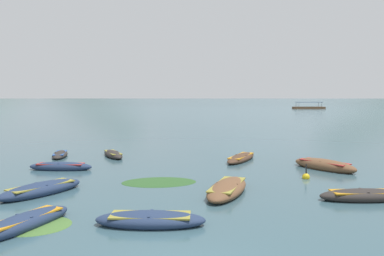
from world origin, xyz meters
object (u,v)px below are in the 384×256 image
at_px(rowboat_6, 364,196).
at_px(ferry_0, 309,107).
at_px(rowboat_3, 61,167).
at_px(rowboat_2, 113,154).
at_px(rowboat_9, 324,165).
at_px(rowboat_0, 241,158).
at_px(rowboat_8, 60,155).
at_px(rowboat_7, 150,220).
at_px(rowboat_4, 227,189).
at_px(mooring_buoy, 306,177).
at_px(rowboat_5, 24,223).
at_px(rowboat_1, 41,189).

xyz_separation_m(rowboat_6, ferry_0, (43.99, 112.52, 0.27)).
bearing_deg(rowboat_6, rowboat_3, 151.23).
xyz_separation_m(rowboat_2, rowboat_9, (12.50, -5.64, 0.06)).
distance_m(rowboat_0, rowboat_8, 12.37).
distance_m(rowboat_0, rowboat_7, 13.14).
height_order(rowboat_7, rowboat_8, rowboat_7).
distance_m(rowboat_4, rowboat_7, 4.93).
bearing_deg(ferry_0, mooring_buoy, -112.42).
relative_size(rowboat_4, rowboat_8, 1.35).
bearing_deg(rowboat_2, rowboat_7, -78.70).
bearing_deg(rowboat_0, rowboat_7, -115.24).
relative_size(rowboat_5, rowboat_8, 1.08).
relative_size(rowboat_4, mooring_buoy, 5.20).
bearing_deg(rowboat_3, rowboat_1, -84.16).
height_order(rowboat_0, rowboat_6, rowboat_6).
xyz_separation_m(rowboat_3, rowboat_8, (-1.25, 4.79, -0.03)).
height_order(rowboat_3, ferry_0, ferry_0).
distance_m(rowboat_3, ferry_0, 119.80).
relative_size(rowboat_0, rowboat_8, 1.27).
bearing_deg(rowboat_8, rowboat_9, -20.32).
height_order(rowboat_1, rowboat_5, rowboat_1).
height_order(rowboat_5, ferry_0, ferry_0).
distance_m(rowboat_0, rowboat_1, 12.75).
distance_m(rowboat_2, rowboat_8, 3.66).
bearing_deg(rowboat_4, rowboat_3, 144.71).
bearing_deg(rowboat_9, rowboat_4, -143.65).
xyz_separation_m(rowboat_8, mooring_buoy, (14.15, -8.28, -0.05)).
relative_size(rowboat_4, rowboat_9, 1.12).
bearing_deg(rowboat_8, mooring_buoy, -30.33).
height_order(rowboat_0, rowboat_7, rowboat_7).
distance_m(rowboat_5, rowboat_6, 12.55).
bearing_deg(rowboat_5, rowboat_7, -1.06).
distance_m(rowboat_2, ferry_0, 114.75).
bearing_deg(rowboat_5, mooring_buoy, 28.00).
xyz_separation_m(rowboat_5, ferry_0, (56.35, 114.67, 0.27)).
relative_size(rowboat_6, rowboat_8, 1.11).
bearing_deg(rowboat_9, rowboat_8, 159.68).
bearing_deg(rowboat_4, rowboat_1, 175.67).
bearing_deg(ferry_0, rowboat_8, -120.44).
bearing_deg(rowboat_5, rowboat_1, 100.05).
bearing_deg(mooring_buoy, rowboat_0, 110.09).
bearing_deg(rowboat_1, rowboat_7, -42.93).
relative_size(rowboat_4, rowboat_6, 1.21).
bearing_deg(rowboat_2, rowboat_8, 174.64).
relative_size(rowboat_4, rowboat_7, 1.21).
height_order(rowboat_4, rowboat_6, rowboat_4).
distance_m(rowboat_1, rowboat_4, 7.90).
relative_size(rowboat_1, rowboat_2, 1.07).
bearing_deg(rowboat_6, ferry_0, 68.65).
relative_size(rowboat_7, ferry_0, 0.34).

